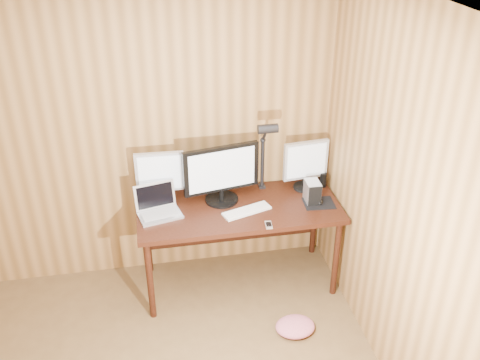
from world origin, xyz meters
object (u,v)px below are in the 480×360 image
object	(u,v)px
desk	(237,215)
mouse	(319,201)
desk_lamp	(265,146)
phone	(269,225)
speaker	(323,180)
hard_drive	(312,192)
monitor_center	(221,173)
keyboard	(247,211)
monitor_left	(160,176)
monitor_right	(306,164)
laptop	(158,207)

from	to	relation	value
desk	mouse	world-z (taller)	mouse
desk	desk_lamp	size ratio (longest dim) A/B	2.35
mouse	desk_lamp	xyz separation A→B (m)	(-0.39, 0.25, 0.40)
phone	speaker	world-z (taller)	speaker
hard_drive	monitor_center	bearing A→B (deg)	170.37
monitor_center	keyboard	bearing A→B (deg)	-61.57
desk	keyboard	world-z (taller)	keyboard
mouse	speaker	distance (m)	0.28
monitor_left	mouse	size ratio (longest dim) A/B	4.24
monitor_center	phone	world-z (taller)	monitor_center
desk	phone	distance (m)	0.43
desk	monitor_right	world-z (taller)	monitor_right
monitor_left	desk_lamp	world-z (taller)	desk_lamp
speaker	desk_lamp	xyz separation A→B (m)	(-0.51, -0.00, 0.36)
desk	laptop	size ratio (longest dim) A/B	4.37
desk	monitor_right	xyz separation A→B (m)	(0.59, 0.12, 0.35)
desk	monitor_center	distance (m)	0.39
desk	laptop	bearing A→B (deg)	-176.03
desk	desk_lamp	distance (m)	0.61
monitor_center	monitor_right	world-z (taller)	monitor_center
keyboard	hard_drive	distance (m)	0.55
monitor_right	desk	bearing A→B (deg)	-174.90
monitor_left	monitor_right	size ratio (longest dim) A/B	1.01
desk	phone	xyz separation A→B (m)	(0.17, -0.37, 0.13)
desk	hard_drive	bearing A→B (deg)	-9.04
keyboard	mouse	size ratio (longest dim) A/B	3.98
hard_drive	laptop	bearing A→B (deg)	179.30
laptop	hard_drive	size ratio (longest dim) A/B	2.10
mouse	desk	bearing A→B (deg)	174.65
monitor_left	speaker	bearing A→B (deg)	1.77
desk	monitor_center	bearing A→B (deg)	157.97
monitor_left	desk_lamp	bearing A→B (deg)	1.22
keyboard	phone	bearing A→B (deg)	-78.94
phone	hard_drive	bearing A→B (deg)	38.60
monitor_center	monitor_left	xyz separation A→B (m)	(-0.47, 0.08, -0.02)
laptop	speaker	bearing A→B (deg)	-6.63
monitor_center	speaker	world-z (taller)	monitor_center
hard_drive	phone	size ratio (longest dim) A/B	1.71
laptop	speaker	world-z (taller)	laptop
keyboard	hard_drive	size ratio (longest dim) A/B	2.31
monitor_center	laptop	bearing A→B (deg)	179.43
laptop	speaker	size ratio (longest dim) A/B	2.81
monitor_left	hard_drive	bearing A→B (deg)	-8.33
monitor_left	mouse	bearing A→B (deg)	-10.03
desk	speaker	xyz separation A→B (m)	(0.75, 0.11, 0.19)
monitor_right	hard_drive	bearing A→B (deg)	-95.72
monitor_right	speaker	bearing A→B (deg)	-6.83
monitor_right	speaker	world-z (taller)	monitor_right
monitor_left	laptop	xyz separation A→B (m)	(-0.04, -0.17, -0.17)
keyboard	mouse	world-z (taller)	mouse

